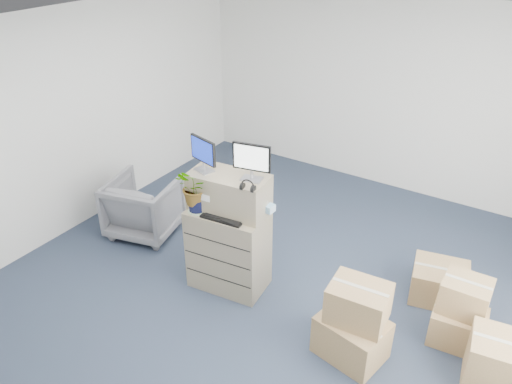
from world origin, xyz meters
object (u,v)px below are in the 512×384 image
at_px(potted_plant, 196,192).
at_px(office_chair, 144,204).
at_px(monitor_right, 252,160).
at_px(water_bottle, 237,200).
at_px(filing_cabinet_lower, 229,249).
at_px(keyboard, 223,218).
at_px(monitor_left, 203,153).

relative_size(potted_plant, office_chair, 0.56).
height_order(potted_plant, office_chair, potted_plant).
relative_size(monitor_right, potted_plant, 0.82).
bearing_deg(office_chair, water_bottle, 158.73).
distance_m(monitor_right, water_bottle, 0.53).
distance_m(filing_cabinet_lower, office_chair, 1.57).
distance_m(filing_cabinet_lower, keyboard, 0.51).
distance_m(monitor_right, keyboard, 0.69).
relative_size(monitor_left, keyboard, 0.79).
bearing_deg(filing_cabinet_lower, monitor_right, 12.51).
bearing_deg(water_bottle, filing_cabinet_lower, -132.73).
bearing_deg(keyboard, monitor_left, 153.31).
height_order(monitor_right, potted_plant, monitor_right).
height_order(filing_cabinet_lower, potted_plant, potted_plant).
distance_m(monitor_left, potted_plant, 0.41).
bearing_deg(monitor_left, keyboard, -6.04).
bearing_deg(water_bottle, keyboard, -96.37).
height_order(filing_cabinet_lower, keyboard, keyboard).
bearing_deg(keyboard, monitor_right, 40.99).
relative_size(filing_cabinet_lower, monitor_left, 2.65).
bearing_deg(filing_cabinet_lower, water_bottle, 40.68).
distance_m(water_bottle, office_chair, 1.76).
height_order(water_bottle, potted_plant, potted_plant).
bearing_deg(monitor_left, water_bottle, 29.27).
bearing_deg(monitor_left, potted_plant, -76.87).
distance_m(filing_cabinet_lower, potted_plant, 0.78).
xyz_separation_m(filing_cabinet_lower, keyboard, (0.05, -0.13, 0.49)).
height_order(filing_cabinet_lower, office_chair, filing_cabinet_lower).
bearing_deg(filing_cabinet_lower, office_chair, 163.06).
bearing_deg(keyboard, potted_plant, 179.04).
relative_size(filing_cabinet_lower, potted_plant, 2.01).
xyz_separation_m(potted_plant, office_chair, (-1.27, 0.44, -0.77)).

